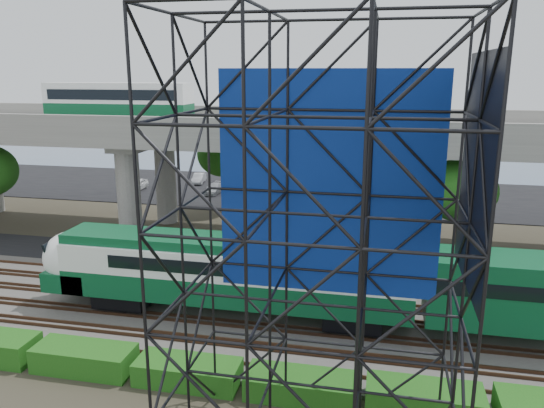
# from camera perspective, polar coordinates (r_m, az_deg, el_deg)

# --- Properties ---
(ground) EXTENTS (140.00, 140.00, 0.00)m
(ground) POSITION_cam_1_polar(r_m,az_deg,el_deg) (28.69, -7.79, -13.70)
(ground) COLOR #474233
(ground) RESTS_ON ground
(ballast_bed) EXTENTS (90.00, 12.00, 0.20)m
(ballast_bed) POSITION_cam_1_polar(r_m,az_deg,el_deg) (30.32, -6.50, -11.83)
(ballast_bed) COLOR slate
(ballast_bed) RESTS_ON ground
(service_road) EXTENTS (90.00, 5.00, 0.08)m
(service_road) POSITION_cam_1_polar(r_m,az_deg,el_deg) (37.83, -2.42, -6.43)
(service_road) COLOR black
(service_road) RESTS_ON ground
(parking_lot) EXTENTS (90.00, 18.00, 0.08)m
(parking_lot) POSITION_cam_1_polar(r_m,az_deg,el_deg) (59.95, 3.17, 1.33)
(parking_lot) COLOR black
(parking_lot) RESTS_ON ground
(harbor_water) EXTENTS (140.00, 40.00, 0.03)m
(harbor_water) POSITION_cam_1_polar(r_m,az_deg,el_deg) (81.37, 5.59, 4.68)
(harbor_water) COLOR slate
(harbor_water) RESTS_ON ground
(rail_tracks) EXTENTS (90.00, 9.52, 0.16)m
(rail_tracks) POSITION_cam_1_polar(r_m,az_deg,el_deg) (30.24, -6.51, -11.52)
(rail_tracks) COLOR #472D1E
(rail_tracks) RESTS_ON ballast_bed
(commuter_train) EXTENTS (29.30, 3.06, 4.30)m
(commuter_train) POSITION_cam_1_polar(r_m,az_deg,el_deg) (28.36, -0.05, -7.48)
(commuter_train) COLOR black
(commuter_train) RESTS_ON rail_tracks
(overpass) EXTENTS (80.00, 12.00, 12.40)m
(overpass) POSITION_cam_1_polar(r_m,az_deg,el_deg) (41.28, -1.83, 7.03)
(overpass) COLOR #9E9B93
(overpass) RESTS_ON ground
(scaffold_tower) EXTENTS (9.36, 6.36, 15.00)m
(scaffold_tower) POSITION_cam_1_polar(r_m,az_deg,el_deg) (16.95, 4.81, -6.14)
(scaffold_tower) COLOR black
(scaffold_tower) RESTS_ON ground
(hedge_strip) EXTENTS (34.60, 1.80, 1.20)m
(hedge_strip) POSITION_cam_1_polar(r_m,az_deg,el_deg) (24.60, -9.03, -17.33)
(hedge_strip) COLOR #135413
(hedge_strip) RESTS_ON ground
(trees) EXTENTS (40.94, 16.94, 7.69)m
(trees) POSITION_cam_1_polar(r_m,az_deg,el_deg) (42.90, -6.66, 3.63)
(trees) COLOR #382314
(trees) RESTS_ON ground
(suv) EXTENTS (4.99, 2.47, 1.36)m
(suv) POSITION_cam_1_polar(r_m,az_deg,el_deg) (39.84, -10.65, -4.50)
(suv) COLOR black
(suv) RESTS_ON service_road
(parked_cars) EXTENTS (35.99, 9.47, 1.30)m
(parked_cars) POSITION_cam_1_polar(r_m,az_deg,el_deg) (59.56, 3.33, 1.88)
(parked_cars) COLOR white
(parked_cars) RESTS_ON parking_lot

